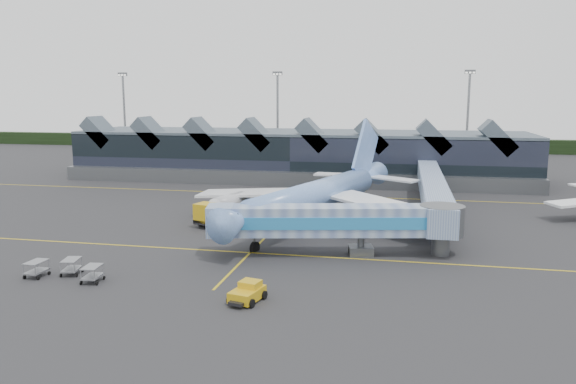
% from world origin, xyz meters
% --- Properties ---
extents(ground, '(260.00, 260.00, 0.00)m').
position_xyz_m(ground, '(0.00, 0.00, 0.00)').
color(ground, '#272729').
rests_on(ground, ground).
extents(taxi_stripes, '(120.00, 60.00, 0.01)m').
position_xyz_m(taxi_stripes, '(0.00, 10.00, 0.01)').
color(taxi_stripes, gold).
rests_on(taxi_stripes, ground).
extents(tree_line_far, '(260.00, 4.00, 4.00)m').
position_xyz_m(tree_line_far, '(0.00, 110.00, 2.00)').
color(tree_line_far, black).
rests_on(tree_line_far, ground).
extents(terminal, '(90.00, 22.25, 12.52)m').
position_xyz_m(terminal, '(-5.07, 47.35, 4.88)').
color(terminal, black).
rests_on(terminal, ground).
extents(light_masts, '(132.40, 42.56, 22.45)m').
position_xyz_m(light_masts, '(21.00, 62.80, 12.49)').
color(light_masts, gray).
rests_on(light_masts, ground).
extents(main_airliner, '(34.74, 40.93, 13.50)m').
position_xyz_m(main_airliner, '(5.22, 7.36, 3.97)').
color(main_airliner, '#668FCF').
rests_on(main_airliner, ground).
extents(jet_bridge, '(26.68, 9.02, 5.42)m').
position_xyz_m(jet_bridge, '(10.48, -6.64, 3.59)').
color(jet_bridge, '#6B82B2').
rests_on(jet_bridge, ground).
extents(fuel_truck, '(5.34, 10.46, 3.51)m').
position_xyz_m(fuel_truck, '(-7.33, 5.94, 1.97)').
color(fuel_truck, black).
rests_on(fuel_truck, ground).
extents(pushback_tug, '(2.91, 3.90, 1.59)m').
position_xyz_m(pushback_tug, '(3.63, -21.92, 0.72)').
color(pushback_tug, gold).
rests_on(pushback_tug, ground).
extents(baggage_carts, '(7.40, 3.92, 1.49)m').
position_xyz_m(baggage_carts, '(-14.34, -19.50, 0.84)').
color(baggage_carts, gray).
rests_on(baggage_carts, ground).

